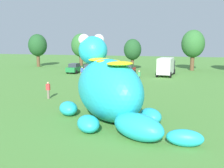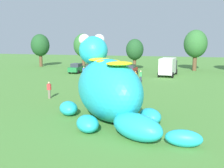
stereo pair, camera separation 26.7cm
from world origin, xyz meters
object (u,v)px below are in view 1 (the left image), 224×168
at_px(spectator_by_cars, 139,77).
at_px(car_white, 110,70).
at_px(box_truck, 166,66).
at_px(spectator_wandering, 134,77).
at_px(car_green, 75,68).
at_px(spectator_near_inflatable, 48,90).
at_px(car_silver, 91,69).
at_px(spectator_far_side, 82,72).
at_px(giant_inflatable_creature, 109,89).
at_px(car_red, 128,70).

bearing_deg(spectator_by_cars, car_white, 129.86).
relative_size(box_truck, spectator_wandering, 3.83).
xyz_separation_m(car_green, spectator_by_cars, (13.02, -8.21, -0.01)).
bearing_deg(car_green, spectator_near_inflatable, -74.14).
bearing_deg(car_green, car_silver, -16.02).
xyz_separation_m(spectator_by_cars, spectator_wandering, (-0.57, -0.89, 0.00)).
bearing_deg(spectator_wandering, spectator_far_side, 157.45).
bearing_deg(spectator_far_side, car_green, 123.19).
height_order(car_green, spectator_by_cars, car_green).
relative_size(car_green, spectator_far_side, 2.42).
height_order(car_white, box_truck, box_truck).
bearing_deg(giant_inflatable_creature, car_red, 98.56).
bearing_deg(spectator_near_inflatable, spectator_far_side, 98.76).
bearing_deg(spectator_wandering, box_truck, 69.06).
distance_m(box_truck, spectator_near_inflatable, 23.48).
xyz_separation_m(car_red, spectator_far_side, (-6.29, -5.41, -0.01)).
height_order(car_silver, box_truck, box_truck).
relative_size(car_green, car_silver, 0.96).
height_order(car_green, spectator_near_inflatable, car_green).
bearing_deg(spectator_far_side, spectator_near_inflatable, -81.24).
height_order(car_green, spectator_wandering, car_green).
bearing_deg(spectator_by_cars, spectator_wandering, -122.53).
bearing_deg(spectator_near_inflatable, spectator_by_cars, 60.35).
relative_size(car_silver, car_red, 1.04).
xyz_separation_m(car_white, spectator_wandering, (5.68, -8.37, -0.01)).
relative_size(giant_inflatable_creature, spectator_far_side, 6.45).
relative_size(car_white, spectator_far_side, 2.44).
relative_size(box_truck, spectator_far_side, 3.83).
bearing_deg(box_truck, spectator_wandering, -110.94).
height_order(car_red, spectator_wandering, car_red).
bearing_deg(giant_inflatable_creature, spectator_far_side, 116.32).
relative_size(car_silver, spectator_far_side, 2.52).
bearing_deg(spectator_wandering, giant_inflatable_creature, -85.66).
bearing_deg(spectator_near_inflatable, car_white, 87.48).
xyz_separation_m(spectator_wandering, spectator_far_side, (-8.92, 3.71, 0.00)).
xyz_separation_m(car_red, spectator_near_inflatable, (-3.93, -20.75, -0.01)).
bearing_deg(car_red, box_truck, 3.52).
relative_size(car_red, box_truck, 0.63).
xyz_separation_m(box_truck, spectator_near_inflatable, (-10.20, -21.14, -0.75)).
xyz_separation_m(giant_inflatable_creature, spectator_near_inflatable, (-7.85, 5.30, -1.47)).
bearing_deg(car_white, giant_inflatable_creature, -74.61).
distance_m(car_green, spectator_far_side, 6.45).
xyz_separation_m(car_white, spectator_by_cars, (6.25, -7.48, -0.01)).
height_order(car_red, spectator_far_side, car_red).
xyz_separation_m(car_green, car_silver, (3.38, -0.97, 0.00)).
bearing_deg(giant_inflatable_creature, spectator_near_inflatable, 145.96).
xyz_separation_m(car_green, car_red, (9.82, 0.02, 0.00)).
bearing_deg(box_truck, spectator_by_cars, -109.62).
height_order(car_white, spectator_far_side, car_white).
bearing_deg(car_silver, car_green, 163.98).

